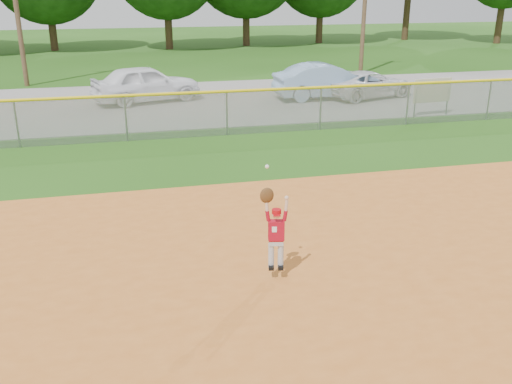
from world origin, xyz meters
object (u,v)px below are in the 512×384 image
car_blue (327,81)px  car_white_b (369,84)px  car_white_a (146,83)px  ballplayer (275,229)px  sponsor_sign (432,91)px

car_blue → car_white_b: 1.94m
car_white_a → car_blue: car_white_a is taller
car_white_a → car_white_b: size_ratio=1.09×
car_white_a → ballplayer: 16.51m
car_blue → car_white_a: bearing=81.0°
car_blue → car_white_b: size_ratio=1.10×
sponsor_sign → car_blue: bearing=122.6°
car_blue → car_white_b: car_blue is taller
car_white_a → car_white_b: 9.85m
car_white_b → car_blue: bearing=65.9°
car_blue → ballplayer: bearing=155.6°
car_white_b → sponsor_sign: (0.81, -4.07, 0.35)m
car_white_a → car_white_b: (9.76, -1.27, -0.20)m
car_blue → ballplayer: 16.74m
ballplayer → sponsor_sign: bearing=50.2°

